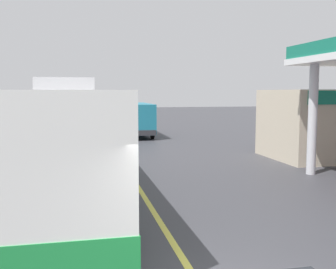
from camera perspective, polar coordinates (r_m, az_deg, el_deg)
The scene contains 4 objects.
ground at distance 25.93m, azimuth -8.00°, elevation -1.32°, with size 120.00×120.00×0.00m, color #38383D.
lane_divider_stripe at distance 21.00m, azimuth -6.95°, elevation -3.02°, with size 0.16×50.00×0.01m, color #D8CC4C.
coach_bus_main at distance 11.65m, azimuth -14.17°, elevation -1.91°, with size 2.60×11.04×3.69m.
minibus_opposing_lane at distance 30.14m, azimuth -4.55°, elevation 2.55°, with size 2.04×6.13×2.44m.
Camera 1 is at (-1.94, -5.65, 3.29)m, focal length 43.13 mm.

